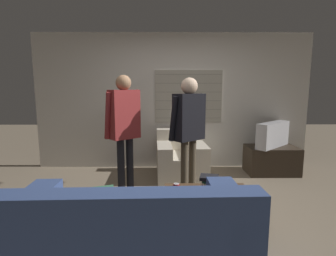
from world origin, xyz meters
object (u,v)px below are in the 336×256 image
Objects in this scene: soda_can at (176,189)px; book_stack at (210,184)px; tv at (273,135)px; armchair_beige at (181,158)px; person_left_standing at (124,122)px; spare_remote at (188,191)px; couch_blue at (130,242)px; person_right_standing at (188,123)px; coffee_table at (207,196)px.

book_stack is at bearing 9.99° from soda_can.
tv is 2.66m from soda_can.
armchair_beige is 1.51m from person_left_standing.
spare_remote is (-0.02, -1.77, 0.11)m from armchair_beige.
armchair_beige is 1.80m from book_stack.
book_stack is 0.38m from soda_can.
book_stack is 0.25m from spare_remote.
soda_can is 0.16m from spare_remote.
tv is at bearing -179.42° from armchair_beige.
spare_remote is at bearing 177.41° from book_stack.
spare_remote is (0.81, -0.77, -0.66)m from person_left_standing.
tv is at bearing 47.28° from soda_can.
soda_can is at bearing 82.31° from armchair_beige.
person_left_standing is 6.47× the size of book_stack.
couch_blue is 1.11× the size of person_right_standing.
soda_can is at bearing 60.56° from couch_blue.
couch_blue is at bearing -150.26° from person_right_standing.
couch_blue is at bearing -138.17° from spare_remote.
tv is at bearing 32.50° from spare_remote.
armchair_beige is at bearing 73.49° from spare_remote.
person_right_standing is (-0.15, 0.81, 0.70)m from coffee_table.
coffee_table is at bearing 12.00° from soda_can.
book_stack is 1.94× the size of spare_remote.
coffee_table is at bearing -120.16° from person_right_standing.
person_left_standing is at bearing 98.33° from couch_blue.
armchair_beige is 1.86m from soda_can.
coffee_table is (0.73, 0.82, 0.03)m from couch_blue.
couch_blue is 1.88m from person_right_standing.
armchair_beige is 7.59× the size of soda_can.
soda_can is (-0.34, -0.07, 0.10)m from coffee_table.
couch_blue is 1.12m from book_stack.
soda_can is at bearing 4.53° from tv.
person_right_standing is (0.58, 1.63, 0.73)m from couch_blue.
person_right_standing is (0.04, -0.96, 0.76)m from armchair_beige.
coffee_table is at bearing 46.32° from couch_blue.
book_stack reaches higher than soda_can.
book_stack is (-1.43, -1.88, -0.21)m from tv.
armchair_beige reaches higher than spare_remote.
armchair_beige is 1.78m from coffee_table.
person_right_standing is 1.01m from book_stack.
coffee_table is (0.19, -1.77, 0.06)m from armchair_beige.
coffee_table is at bearing 93.19° from armchair_beige.
person_left_standing is 1.02× the size of person_right_standing.
book_stack is at bearing -17.55° from coffee_table.
soda_can is 0.93× the size of spare_remote.
soda_can is at bearing -142.92° from person_right_standing.
book_stack reaches higher than coffee_table.
couch_blue is at bearing -119.28° from person_left_standing.
person_right_standing is (-1.60, -1.06, 0.36)m from tv.
person_right_standing is (0.87, 0.04, -0.01)m from person_left_standing.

